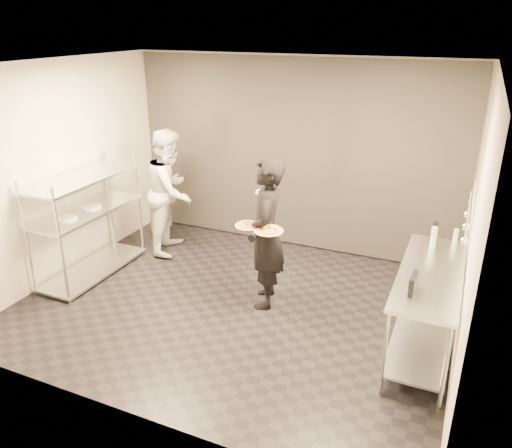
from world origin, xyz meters
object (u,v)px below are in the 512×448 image
at_px(pizza_plate_near, 248,225).
at_px(bottle_dark, 435,231).
at_px(pass_rack, 87,220).
at_px(pos_monitor, 413,283).
at_px(pizza_plate_far, 269,230).
at_px(salad_plate, 268,191).
at_px(bottle_clear, 456,236).
at_px(chef, 171,191).
at_px(bottle_green, 434,237).
at_px(prep_counter, 427,297).
at_px(waiter, 266,234).

distance_m(pizza_plate_near, bottle_dark, 2.11).
distance_m(pass_rack, pos_monitor, 4.24).
height_order(pizza_plate_far, salad_plate, salad_plate).
height_order(salad_plate, bottle_clear, salad_plate).
bearing_deg(bottle_clear, pass_rack, -169.88).
xyz_separation_m(chef, pizza_plate_near, (1.71, -1.05, 0.15)).
bearing_deg(bottle_dark, chef, 175.34).
distance_m(salad_plate, bottle_green, 1.94).
relative_size(pos_monitor, bottle_green, 1.01).
bearing_deg(pizza_plate_near, pos_monitor, -15.68).
bearing_deg(bottle_dark, salad_plate, -171.50).
relative_size(pass_rack, prep_counter, 0.89).
height_order(waiter, bottle_clear, waiter).
distance_m(salad_plate, pos_monitor, 2.13).
bearing_deg(pizza_plate_near, bottle_green, 15.68).
relative_size(chef, bottle_green, 7.79).
bearing_deg(pizza_plate_near, bottle_dark, 20.82).
xyz_separation_m(salad_plate, bottle_clear, (2.14, 0.29, -0.33)).
bearing_deg(chef, bottle_clear, -108.05).
height_order(salad_plate, bottle_green, salad_plate).
bearing_deg(bottle_green, waiter, -168.14).
bearing_deg(prep_counter, bottle_clear, 78.13).
distance_m(chef, bottle_green, 3.72).
height_order(pass_rack, salad_plate, pass_rack).
relative_size(pass_rack, waiter, 0.88).
xyz_separation_m(pizza_plate_near, pizza_plate_far, (0.27, -0.03, -0.00)).
distance_m(pass_rack, prep_counter, 4.33).
relative_size(prep_counter, waiter, 0.99).
distance_m(salad_plate, bottle_clear, 2.18).
distance_m(chef, salad_plate, 1.90).
height_order(pizza_plate_near, salad_plate, salad_plate).
distance_m(pass_rack, bottle_clear, 4.58).
bearing_deg(waiter, pos_monitor, 49.26).
relative_size(salad_plate, bottle_dark, 1.29).
bearing_deg(salad_plate, bottle_clear, 7.64).
bearing_deg(pass_rack, waiter, 5.23).
xyz_separation_m(chef, bottle_clear, (3.90, -0.30, 0.09)).
height_order(pizza_plate_near, pizza_plate_far, pizza_plate_near).
distance_m(waiter, pizza_plate_far, 0.28).
xyz_separation_m(bottle_green, bottle_clear, (0.22, 0.20, -0.03)).
height_order(waiter, chef, chef).
bearing_deg(pos_monitor, bottle_green, 89.65).
bearing_deg(bottle_dark, pizza_plate_far, -155.23).
relative_size(waiter, pos_monitor, 7.70).
bearing_deg(pizza_plate_near, bottle_clear, 18.88).
bearing_deg(waiter, bottle_dark, 88.94).
bearing_deg(pizza_plate_near, prep_counter, -1.44).
xyz_separation_m(pass_rack, pizza_plate_near, (2.31, 0.05, 0.30)).
relative_size(waiter, chef, 1.00).
relative_size(waiter, pizza_plate_far, 5.49).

